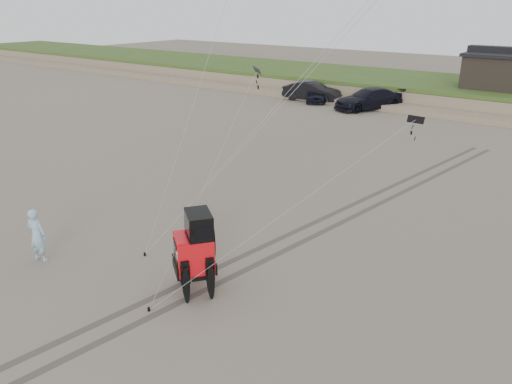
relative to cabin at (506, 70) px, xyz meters
The scene contains 11 objects.
ground 37.20m from the cabin, 93.09° to the right, with size 160.00×160.00×0.00m, color #6B6054.
dune_ridge 3.18m from the cabin, 165.96° to the left, with size 160.00×14.25×1.73m.
cabin is the anchor object (origin of this frame).
truck_a 15.89m from the cabin, 154.68° to the right, with size 1.71×4.25×1.45m, color black.
truck_b 16.30m from the cabin, 155.63° to the right, with size 1.84×5.26×1.73m, color black.
truck_c 11.61m from the cabin, 141.03° to the right, with size 2.45×6.02×1.75m, color black.
jeep 36.71m from the cabin, 91.44° to the right, with size 2.44×5.65×2.10m, color red, non-canonical shape.
man 39.15m from the cabin, 99.74° to the right, with size 0.71×0.47×1.96m, color #85B6CE.
stake_main 36.45m from the cabin, 96.22° to the right, with size 0.08×0.08×0.12m, color black.
stake_aux 38.48m from the cabin, 91.80° to the right, with size 0.08×0.08×0.12m, color black.
tire_tracks 29.18m from the cabin, 90.00° to the right, with size 5.22×29.74×0.01m.
Camera 1 is at (10.83, -9.40, 8.53)m, focal length 35.00 mm.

